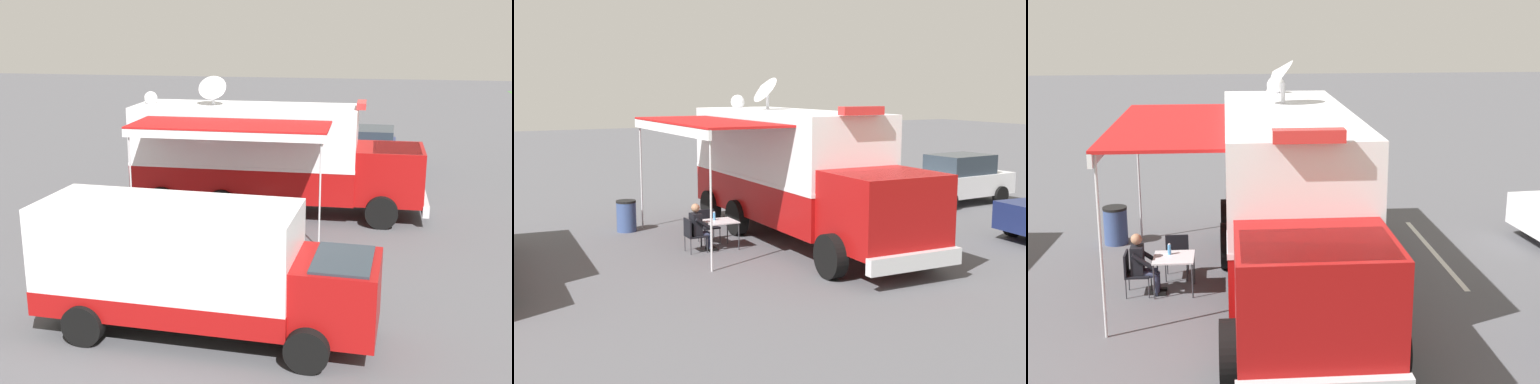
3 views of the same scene
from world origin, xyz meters
TOP-DOWN VIEW (x-y plane):
  - ground_plane at (0.00, 0.00)m, footprint 100.00×100.00m
  - lot_stripe at (-3.53, -1.13)m, footprint 0.15×4.80m
  - command_truck at (0.04, 0.75)m, footprint 4.89×9.50m
  - folding_table at (2.32, 0.74)m, footprint 0.80×0.80m
  - water_bottle at (2.41, 0.59)m, footprint 0.07×0.07m
  - folding_chair_at_table at (3.12, 0.82)m, footprint 0.48×0.48m
  - folding_chair_beside_table at (2.31, -0.11)m, footprint 0.48×0.48m
  - seated_responder at (2.93, 0.82)m, footprint 0.66×0.55m
  - trash_bin at (3.91, -2.43)m, footprint 0.57×0.57m
  - traffic_cone at (-0.01, -5.59)m, footprint 0.36×0.36m
  - support_truck at (8.87, 0.63)m, footprint 2.68×6.92m
  - car_behind_truck at (-7.93, -1.66)m, footprint 4.35×2.31m
  - car_far_corner at (-6.85, 4.17)m, footprint 4.26×2.14m

SIDE VIEW (x-z plane):
  - ground_plane at x=0.00m, z-range 0.00..0.00m
  - lot_stripe at x=-3.53m, z-range 0.00..0.01m
  - traffic_cone at x=-0.01m, z-range -0.01..0.57m
  - trash_bin at x=3.91m, z-range 0.00..0.91m
  - folding_chair_at_table at x=3.12m, z-range 0.08..0.95m
  - folding_chair_beside_table at x=2.31m, z-range 0.08..0.95m
  - seated_responder at x=2.93m, z-range 0.03..1.28m
  - folding_table at x=2.32m, z-range 0.31..1.04m
  - water_bottle at x=2.41m, z-range 0.72..0.95m
  - car_behind_truck at x=-7.93m, z-range 0.00..1.76m
  - car_far_corner at x=-6.85m, z-range 0.00..1.76m
  - support_truck at x=8.87m, z-range 0.04..2.74m
  - command_truck at x=0.04m, z-range -0.32..4.21m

